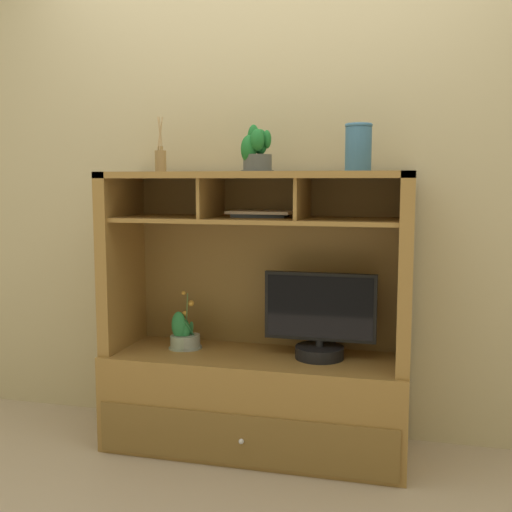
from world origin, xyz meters
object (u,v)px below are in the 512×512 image
object	(u,v)px
tv_monitor	(320,323)
diffuser_bottle	(161,160)
potted_orchid	(187,340)
magazine_stack_left	(261,214)
ceramic_vase	(358,147)
potted_succulent	(256,152)
potted_fern	(182,334)
media_console	(256,364)

from	to	relation	value
tv_monitor	diffuser_bottle	world-z (taller)	diffuser_bottle
potted_orchid	magazine_stack_left	size ratio (longest dim) A/B	0.90
diffuser_bottle	ceramic_vase	world-z (taller)	diffuser_bottle
tv_monitor	diffuser_bottle	xyz separation A→B (m)	(-0.77, -0.03, 0.75)
potted_orchid	potted_succulent	world-z (taller)	potted_succulent
diffuser_bottle	potted_fern	bearing A→B (deg)	17.61
media_console	tv_monitor	bearing A→B (deg)	1.03
potted_orchid	potted_fern	size ratio (longest dim) A/B	1.52
potted_orchid	ceramic_vase	world-z (taller)	ceramic_vase
potted_orchid	potted_succulent	distance (m)	0.98
diffuser_bottle	potted_orchid	bearing A→B (deg)	20.93
tv_monitor	potted_orchid	distance (m)	0.68
media_console	ceramic_vase	distance (m)	1.12
potted_fern	magazine_stack_left	size ratio (longest dim) A/B	0.59
diffuser_bottle	magazine_stack_left	bearing A→B (deg)	9.08
tv_monitor	potted_succulent	world-z (taller)	potted_succulent
magazine_stack_left	potted_succulent	distance (m)	0.29
potted_fern	potted_succulent	bearing A→B (deg)	1.31
tv_monitor	potted_orchid	bearing A→B (deg)	178.99
tv_monitor	potted_orchid	xyz separation A→B (m)	(-0.66, 0.01, -0.13)
media_console	potted_fern	distance (m)	0.40
ceramic_vase	potted_orchid	bearing A→B (deg)	178.07
magazine_stack_left	diffuser_bottle	distance (m)	0.55
potted_fern	ceramic_vase	world-z (taller)	ceramic_vase
potted_orchid	magazine_stack_left	world-z (taller)	magazine_stack_left
potted_orchid	magazine_stack_left	distance (m)	0.73
potted_orchid	media_console	bearing A→B (deg)	-2.73
potted_orchid	magazine_stack_left	bearing A→B (deg)	5.43
media_console	potted_succulent	distance (m)	1.01
potted_fern	ceramic_vase	distance (m)	1.24
tv_monitor	potted_succulent	bearing A→B (deg)	178.95
potted_orchid	magazine_stack_left	xyz separation A→B (m)	(0.37, 0.04, 0.63)
potted_fern	magazine_stack_left	bearing A→B (deg)	7.21
potted_succulent	ceramic_vase	distance (m)	0.47
potted_fern	ceramic_vase	size ratio (longest dim) A/B	0.90
media_console	potted_orchid	world-z (taller)	media_console
magazine_stack_left	potted_succulent	world-z (taller)	potted_succulent
media_console	tv_monitor	world-z (taller)	media_console
media_console	tv_monitor	distance (m)	0.38
tv_monitor	diffuser_bottle	bearing A→B (deg)	-177.82
tv_monitor	potted_orchid	world-z (taller)	tv_monitor
tv_monitor	ceramic_vase	xyz separation A→B (m)	(0.16, -0.02, 0.80)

